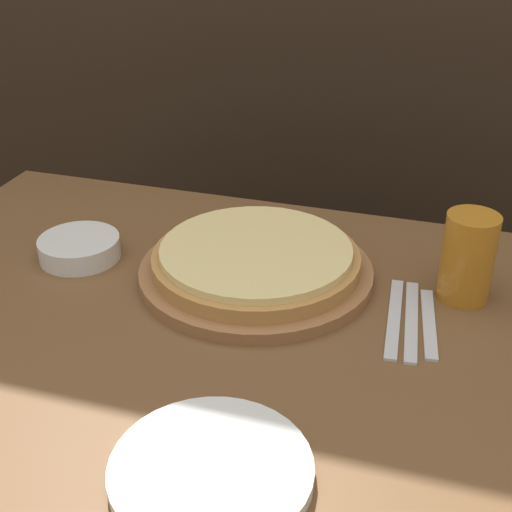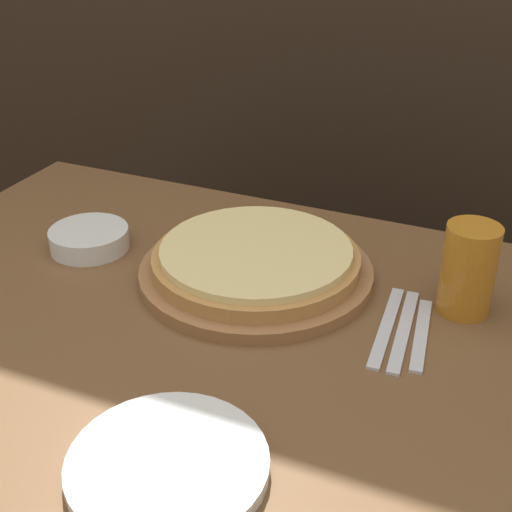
# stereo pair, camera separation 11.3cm
# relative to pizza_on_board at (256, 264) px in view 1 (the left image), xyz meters

# --- Properties ---
(dining_table) EXTENTS (1.30, 0.84, 0.76)m
(dining_table) POSITION_rel_pizza_on_board_xyz_m (0.04, -0.13, -0.41)
(dining_table) COLOR brown
(dining_table) RESTS_ON ground_plane
(pizza_on_board) EXTENTS (0.37, 0.37, 0.06)m
(pizza_on_board) POSITION_rel_pizza_on_board_xyz_m (0.00, 0.00, 0.00)
(pizza_on_board) COLOR #99663D
(pizza_on_board) RESTS_ON dining_table
(beer_glass) EXTENTS (0.08, 0.08, 0.14)m
(beer_glass) POSITION_rel_pizza_on_board_xyz_m (0.32, 0.04, 0.05)
(beer_glass) COLOR #B7701E
(beer_glass) RESTS_ON dining_table
(dinner_plate) EXTENTS (0.22, 0.22, 0.02)m
(dinner_plate) POSITION_rel_pizza_on_board_xyz_m (0.08, -0.42, -0.02)
(dinner_plate) COLOR silver
(dinner_plate) RESTS_ON dining_table
(side_bowl) EXTENTS (0.14, 0.14, 0.04)m
(side_bowl) POSITION_rel_pizza_on_board_xyz_m (-0.30, -0.02, -0.01)
(side_bowl) COLOR silver
(side_bowl) RESTS_ON dining_table
(fork) EXTENTS (0.03, 0.21, 0.00)m
(fork) POSITION_rel_pizza_on_board_xyz_m (0.23, -0.05, -0.02)
(fork) COLOR silver
(fork) RESTS_ON dining_table
(dinner_knife) EXTENTS (0.04, 0.21, 0.00)m
(dinner_knife) POSITION_rel_pizza_on_board_xyz_m (0.25, -0.05, -0.02)
(dinner_knife) COLOR silver
(dinner_knife) RESTS_ON dining_table
(spoon) EXTENTS (0.04, 0.18, 0.00)m
(spoon) POSITION_rel_pizza_on_board_xyz_m (0.28, -0.05, -0.02)
(spoon) COLOR silver
(spoon) RESTS_ON dining_table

